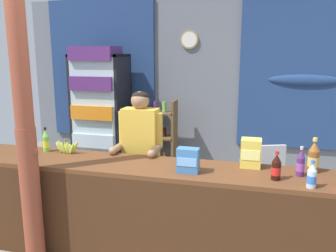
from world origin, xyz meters
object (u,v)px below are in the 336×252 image
at_px(drink_fridge, 100,109).
at_px(shopkeeper, 141,146).
at_px(soda_bottle_water, 312,176).
at_px(snack_box_biscuit, 188,160).
at_px(stall_counter, 139,204).
at_px(snack_box_instant_noodle, 251,153).
at_px(timber_post, 26,134).
at_px(soda_bottle_lime_soda, 46,141).
at_px(bottle_shelf_rack, 160,139).
at_px(plastic_lawn_chair, 263,171).
at_px(banana_bunch, 67,148).
at_px(soda_bottle_grape_soda, 301,164).
at_px(soda_bottle_iced_tea, 314,158).
at_px(soda_bottle_cola, 276,168).

relative_size(drink_fridge, shopkeeper, 1.31).
xyz_separation_m(soda_bottle_water, snack_box_biscuit, (-0.98, 0.11, 0.01)).
xyz_separation_m(stall_counter, snack_box_instant_noodle, (0.96, 0.31, 0.47)).
relative_size(drink_fridge, snack_box_biscuit, 9.42).
bearing_deg(soda_bottle_water, snack_box_biscuit, 173.77).
bearing_deg(timber_post, stall_counter, 17.74).
bearing_deg(drink_fridge, stall_counter, -56.47).
height_order(shopkeeper, soda_bottle_lime_soda, shopkeeper).
xyz_separation_m(stall_counter, bottle_shelf_rack, (-0.40, 2.11, 0.08)).
distance_m(stall_counter, bottle_shelf_rack, 2.15).
bearing_deg(timber_post, snack_box_biscuit, 13.04).
height_order(soda_bottle_water, snack_box_biscuit, soda_bottle_water).
height_order(bottle_shelf_rack, soda_bottle_water, bottle_shelf_rack).
bearing_deg(plastic_lawn_chair, banana_bunch, -148.55).
relative_size(plastic_lawn_chair, snack_box_biscuit, 4.00).
relative_size(stall_counter, soda_bottle_grape_soda, 15.99).
relative_size(bottle_shelf_rack, banana_bunch, 4.53).
relative_size(snack_box_biscuit, banana_bunch, 0.78).
bearing_deg(soda_bottle_iced_tea, stall_counter, -168.48).
distance_m(drink_fridge, shopkeeper, 1.75).
height_order(stall_counter, soda_bottle_lime_soda, soda_bottle_lime_soda).
xyz_separation_m(soda_bottle_iced_tea, banana_bunch, (-2.37, -0.03, -0.07)).
bearing_deg(bottle_shelf_rack, timber_post, -101.98).
bearing_deg(snack_box_instant_noodle, banana_bunch, -178.80).
distance_m(plastic_lawn_chair, soda_bottle_iced_tea, 1.36).
bearing_deg(snack_box_biscuit, timber_post, -166.96).
relative_size(soda_bottle_water, soda_bottle_cola, 0.92).
height_order(soda_bottle_grape_soda, banana_bunch, soda_bottle_grape_soda).
xyz_separation_m(plastic_lawn_chair, soda_bottle_water, (0.32, -1.57, 0.52)).
distance_m(stall_counter, soda_bottle_lime_soda, 1.24).
bearing_deg(banana_bunch, stall_counter, -17.30).
relative_size(shopkeeper, snack_box_instant_noodle, 5.95).
relative_size(plastic_lawn_chair, soda_bottle_grape_soda, 3.37).
distance_m(plastic_lawn_chair, soda_bottle_cola, 1.55).
distance_m(shopkeeper, soda_bottle_iced_tea, 1.71).
xyz_separation_m(stall_counter, shopkeeper, (-0.19, 0.61, 0.38)).
distance_m(soda_bottle_water, banana_bunch, 2.33).
bearing_deg(banana_bunch, drink_fridge, 104.02).
height_order(soda_bottle_water, banana_bunch, soda_bottle_water).
distance_m(drink_fridge, bottle_shelf_rack, 1.01).
relative_size(drink_fridge, soda_bottle_water, 9.22).
bearing_deg(plastic_lawn_chair, drink_fridge, 168.92).
height_order(soda_bottle_iced_tea, snack_box_biscuit, soda_bottle_iced_tea).
xyz_separation_m(soda_bottle_lime_soda, snack_box_biscuit, (1.56, -0.26, -0.00)).
bearing_deg(snack_box_instant_noodle, soda_bottle_iced_tea, -0.79).
height_order(timber_post, shopkeeper, timber_post).
relative_size(plastic_lawn_chair, soda_bottle_lime_soda, 3.32).
distance_m(bottle_shelf_rack, plastic_lawn_chair, 1.65).
bearing_deg(soda_bottle_water, stall_counter, 176.58).
distance_m(shopkeeper, soda_bottle_water, 1.76).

